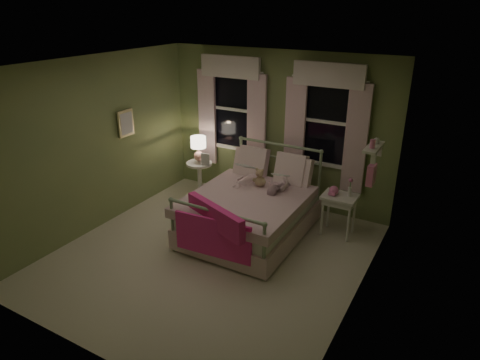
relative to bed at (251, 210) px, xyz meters
The scene contains 18 objects.
room_shell 1.26m from the bed, 102.45° to the right, with size 4.20×4.20×4.20m.
bed is the anchor object (origin of this frame).
pink_throw 1.05m from the bed, 90.00° to the right, with size 1.10×0.49×0.71m.
child_left 0.79m from the bed, 123.60° to the left, with size 0.30×0.20×0.83m, color #F7D1DD.
child_right 0.77m from the bed, 56.40° to the left, with size 0.38×0.29×0.78m, color #F7D1DD.
book_left 0.66m from the bed, 148.52° to the left, with size 0.20×0.27×0.03m, color beige.
book_right 0.63m from the bed, 31.48° to the left, with size 0.20×0.27×0.02m, color beige.
teddy_bear 0.49m from the bed, 90.00° to the left, with size 0.22×0.18×0.30m.
nightstand_left 1.60m from the bed, 153.54° to the left, with size 0.46×0.46×0.65m.
table_lamp 1.70m from the bed, 153.54° to the left, with size 0.27×0.27×0.45m.
book_nightstand 1.50m from the bed, 154.58° to the left, with size 0.16×0.22×0.02m, color beige.
nightstand_right 1.31m from the bed, 26.96° to the left, with size 0.50×0.40×0.64m.
pink_toy 1.25m from the bed, 28.89° to the left, with size 0.14×0.18×0.14m.
bud_vase 1.49m from the bed, 26.56° to the left, with size 0.06×0.06×0.28m.
window_left 2.00m from the bed, 131.33° to the left, with size 1.34×0.13×1.96m.
window_right 1.83m from the bed, 60.70° to the left, with size 1.34×0.13×1.96m.
wall_shelf 2.06m from the bed, ahead, with size 0.15×0.50×0.60m.
framed_picture 2.42m from the bed, behind, with size 0.03×0.32×0.42m.
Camera 1 is at (2.88, -4.24, 3.29)m, focal length 32.00 mm.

